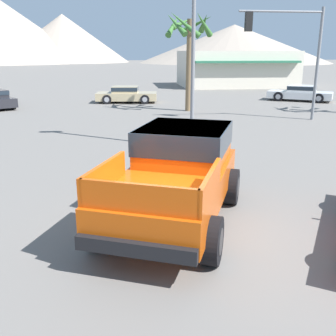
{
  "coord_description": "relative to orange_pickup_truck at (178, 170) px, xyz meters",
  "views": [
    {
      "loc": [
        -1.15,
        -7.33,
        3.56
      ],
      "look_at": [
        -0.05,
        1.4,
        0.94
      ],
      "focal_mm": 42.0,
      "sensor_mm": 36.0,
      "label": 1
    }
  ],
  "objects": [
    {
      "name": "storefront_building",
      "position": [
        11.17,
        33.32,
        0.7
      ],
      "size": [
        11.39,
        8.27,
        3.59
      ],
      "color": "beige",
      "rests_on": "ground_plane"
    },
    {
      "name": "parked_car_tan",
      "position": [
        -0.63,
        20.66,
        -0.5
      ],
      "size": [
        4.45,
        2.32,
        1.15
      ],
      "rotation": [
        0.0,
        0.0,
        4.6
      ],
      "color": "tan",
      "rests_on": "ground_plane"
    },
    {
      "name": "ground_plane",
      "position": [
        -0.08,
        -0.72,
        -1.09
      ],
      "size": [
        320.0,
        320.0,
        0.0
      ],
      "primitive_type": "plane",
      "color": "slate"
    },
    {
      "name": "parked_car_white",
      "position": [
        12.22,
        19.98,
        -0.51
      ],
      "size": [
        4.82,
        3.97,
        1.13
      ],
      "rotation": [
        0.0,
        0.0,
        1.01
      ],
      "color": "white",
      "rests_on": "ground_plane"
    },
    {
      "name": "palm_tree_tall",
      "position": [
        3.04,
        15.96,
        3.3
      ],
      "size": [
        3.03,
        3.09,
        5.8
      ],
      "color": "brown",
      "rests_on": "ground_plane"
    },
    {
      "name": "traffic_light_main",
      "position": [
        7.46,
        11.96,
        2.93
      ],
      "size": [
        4.44,
        0.38,
        5.7
      ],
      "rotation": [
        0.0,
        0.0,
        3.14
      ],
      "color": "slate",
      "rests_on": "ground_plane"
    },
    {
      "name": "street_lamp_post",
      "position": [
        1.48,
        6.32,
        3.69
      ],
      "size": [
        0.9,
        0.24,
        8.0
      ],
      "color": "slate",
      "rests_on": "ground_plane"
    },
    {
      "name": "orange_pickup_truck",
      "position": [
        0.0,
        0.0,
        0.0
      ],
      "size": [
        3.75,
        5.36,
        1.94
      ],
      "rotation": [
        0.0,
        0.0,
        -0.39
      ],
      "color": "#CC4C0C",
      "rests_on": "ground_plane"
    }
  ]
}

